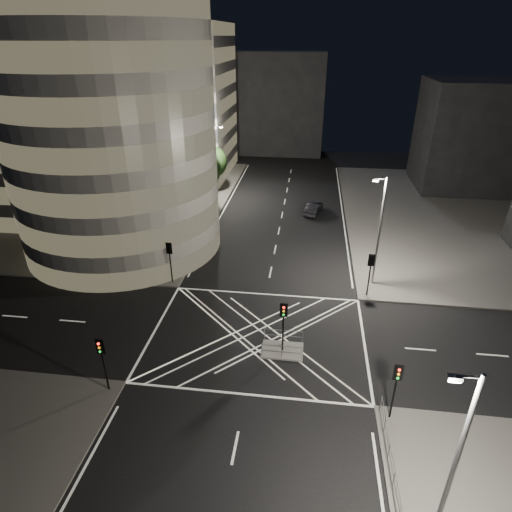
# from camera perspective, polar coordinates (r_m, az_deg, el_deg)

# --- Properties ---
(ground) EXTENTS (120.00, 120.00, 0.00)m
(ground) POSITION_cam_1_polar(r_m,az_deg,el_deg) (33.15, 0.21, -10.65)
(ground) COLOR black
(ground) RESTS_ON ground
(sidewalk_far_left) EXTENTS (42.00, 42.00, 0.15)m
(sidewalk_far_left) POSITION_cam_1_polar(r_m,az_deg,el_deg) (65.23, -22.88, 6.99)
(sidewalk_far_left) COLOR #5B5755
(sidewalk_far_left) RESTS_ON ground
(central_island) EXTENTS (3.00, 2.00, 0.15)m
(central_island) POSITION_cam_1_polar(r_m,az_deg,el_deg) (31.80, 3.53, -12.45)
(central_island) COLOR slate
(central_island) RESTS_ON ground
(office_tower_curved) EXTENTS (30.00, 29.00, 27.20)m
(office_tower_curved) POSITION_cam_1_polar(r_m,az_deg,el_deg) (51.29, -21.56, 16.85)
(office_tower_curved) COLOR gray
(office_tower_curved) RESTS_ON sidewalk_far_left
(office_block_rear) EXTENTS (24.00, 16.00, 22.00)m
(office_block_rear) POSITION_cam_1_polar(r_m,az_deg,el_deg) (73.06, -13.67, 19.33)
(office_block_rear) COLOR gray
(office_block_rear) RESTS_ON sidewalk_far_left
(building_right_far) EXTENTS (14.00, 12.00, 15.00)m
(building_right_far) POSITION_cam_1_polar(r_m,az_deg,el_deg) (70.91, 26.84, 14.15)
(building_right_far) COLOR black
(building_right_far) RESTS_ON sidewalk_far_right
(building_far_end) EXTENTS (18.00, 8.00, 18.00)m
(building_far_end) POSITION_cam_1_polar(r_m,az_deg,el_deg) (85.02, 2.58, 19.58)
(building_far_end) COLOR black
(building_far_end) RESTS_ON ground
(tree_a) EXTENTS (3.98, 3.98, 6.53)m
(tree_a) POSITION_cam_1_polar(r_m,az_deg,el_deg) (40.81, -12.96, 3.48)
(tree_a) COLOR black
(tree_a) RESTS_ON sidewalk_far_left
(tree_b) EXTENTS (4.02, 4.02, 7.04)m
(tree_b) POSITION_cam_1_polar(r_m,az_deg,el_deg) (45.89, -10.58, 7.06)
(tree_b) COLOR black
(tree_b) RESTS_ON sidewalk_far_left
(tree_c) EXTENTS (3.80, 3.80, 7.08)m
(tree_c) POSITION_cam_1_polar(r_m,az_deg,el_deg) (51.26, -8.64, 9.56)
(tree_c) COLOR black
(tree_c) RESTS_ON sidewalk_far_left
(tree_d) EXTENTS (4.62, 4.62, 7.65)m
(tree_d) POSITION_cam_1_polar(r_m,az_deg,el_deg) (56.78, -7.04, 11.52)
(tree_d) COLOR black
(tree_d) RESTS_ON sidewalk_far_left
(tree_e) EXTENTS (3.81, 3.81, 6.43)m
(tree_e) POSITION_cam_1_polar(r_m,az_deg,el_deg) (62.60, -5.68, 12.35)
(tree_e) COLOR black
(tree_e) RESTS_ON sidewalk_far_left
(traffic_signal_fl) EXTENTS (0.55, 0.22, 4.00)m
(traffic_signal_fl) POSITION_cam_1_polar(r_m,az_deg,el_deg) (39.01, -11.43, 0.11)
(traffic_signal_fl) COLOR black
(traffic_signal_fl) RESTS_ON sidewalk_far_left
(traffic_signal_nl) EXTENTS (0.55, 0.22, 4.00)m
(traffic_signal_nl) POSITION_cam_1_polar(r_m,az_deg,el_deg) (28.57, -19.85, -12.34)
(traffic_signal_nl) COLOR black
(traffic_signal_nl) RESTS_ON sidewalk_near_left
(traffic_signal_fr) EXTENTS (0.55, 0.22, 4.00)m
(traffic_signal_fr) POSITION_cam_1_polar(r_m,az_deg,el_deg) (37.52, 15.02, -1.47)
(traffic_signal_fr) COLOR black
(traffic_signal_fr) RESTS_ON sidewalk_far_right
(traffic_signal_nr) EXTENTS (0.55, 0.22, 4.00)m
(traffic_signal_nr) POSITION_cam_1_polar(r_m,az_deg,el_deg) (26.50, 18.21, -15.64)
(traffic_signal_nr) COLOR black
(traffic_signal_nr) RESTS_ON sidewalk_near_right
(traffic_signal_island) EXTENTS (0.55, 0.22, 4.00)m
(traffic_signal_island) POSITION_cam_1_polar(r_m,az_deg,el_deg) (30.07, 3.68, -8.29)
(traffic_signal_island) COLOR black
(traffic_signal_island) RESTS_ON central_island
(street_lamp_left_near) EXTENTS (1.25, 0.25, 10.00)m
(street_lamp_left_near) POSITION_cam_1_polar(r_m,az_deg,el_deg) (42.67, -10.46, 6.48)
(street_lamp_left_near) COLOR slate
(street_lamp_left_near) RESTS_ON sidewalk_far_left
(street_lamp_left_far) EXTENTS (1.25, 0.25, 10.00)m
(street_lamp_left_far) POSITION_cam_1_polar(r_m,az_deg,el_deg) (59.25, -5.34, 12.68)
(street_lamp_left_far) COLOR slate
(street_lamp_left_far) RESTS_ON sidewalk_far_left
(street_lamp_right_far) EXTENTS (1.25, 0.25, 10.00)m
(street_lamp_right_far) POSITION_cam_1_polar(r_m,az_deg,el_deg) (38.46, 16.08, 3.48)
(street_lamp_right_far) COLOR slate
(street_lamp_right_far) RESTS_ON sidewalk_far_right
(street_lamp_right_near) EXTENTS (1.25, 0.25, 10.00)m
(street_lamp_right_near) POSITION_cam_1_polar(r_m,az_deg,el_deg) (20.03, 24.80, -23.93)
(street_lamp_right_near) COLOR slate
(street_lamp_right_near) RESTS_ON sidewalk_near_right
(railing_near_right) EXTENTS (0.06, 11.70, 1.10)m
(railing_near_right) POSITION_cam_1_polar(r_m,az_deg,el_deg) (24.56, 18.24, -27.97)
(railing_near_right) COLOR slate
(railing_near_right) RESTS_ON sidewalk_near_right
(railing_island_south) EXTENTS (2.80, 0.06, 1.10)m
(railing_island_south) POSITION_cam_1_polar(r_m,az_deg,el_deg) (30.71, 3.44, -12.62)
(railing_island_south) COLOR slate
(railing_island_south) RESTS_ON central_island
(railing_island_north) EXTENTS (2.80, 0.06, 1.10)m
(railing_island_north) POSITION_cam_1_polar(r_m,az_deg,el_deg) (32.11, 3.68, -10.57)
(railing_island_north) COLOR slate
(railing_island_north) RESTS_ON central_island
(sedan) EXTENTS (2.56, 4.77, 1.49)m
(sedan) POSITION_cam_1_polar(r_m,az_deg,el_deg) (55.51, 7.70, 6.33)
(sedan) COLOR black
(sedan) RESTS_ON ground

